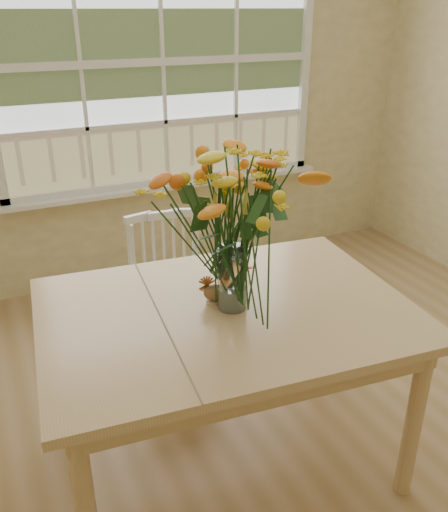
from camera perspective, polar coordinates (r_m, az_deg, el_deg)
name	(u,v)px	position (r m, az deg, el deg)	size (l,w,h in m)	color
floor	(339,463)	(2.69, 12.02, -20.54)	(4.00, 4.50, 0.01)	#A17F4E
wall_back	(162,92)	(3.94, -6.51, 16.81)	(4.00, 0.02, 2.70)	tan
window	(163,65)	(3.88, -6.45, 19.40)	(2.42, 0.12, 1.74)	silver
dining_table	(226,327)	(2.23, 0.22, -7.50)	(1.56, 1.18, 0.79)	tan
windsor_chair	(169,287)	(2.97, -5.77, -3.25)	(0.45, 0.43, 0.88)	white
flower_vase	(233,216)	(2.02, 0.94, 4.21)	(0.55, 0.55, 0.65)	white
pumpkin	(235,285)	(2.27, 1.17, -3.12)	(0.10, 0.10, 0.08)	#D85419
turkey_figurine	(214,293)	(2.20, -1.06, -3.89)	(0.10, 0.09, 0.11)	#CCB78C
dark_gourd	(231,265)	(2.44, 0.76, -0.97)	(0.13, 0.10, 0.08)	#38160F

